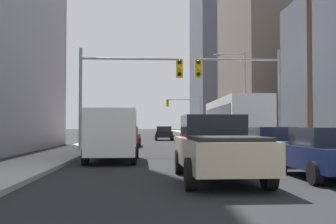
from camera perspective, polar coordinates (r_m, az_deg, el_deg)
The scene contains 16 objects.
sidewalk_left at distance 52.47m, azimuth -7.78°, elevation -3.57°, with size 2.58×160.00×0.15m, color #9E9E99.
sidewalk_right at distance 52.94m, azimuth 6.23°, elevation -3.57°, with size 2.58×160.00×0.15m, color #9E9E99.
city_bus at distance 28.72m, azimuth 9.27°, elevation -1.21°, with size 2.70×11.54×3.40m.
pickup_truck_beige at distance 11.88m, azimuth 6.89°, elevation -5.01°, with size 2.20×5.44×1.90m.
cargo_van_white at distance 18.11m, azimuth -7.70°, elevation -2.83°, with size 2.16×5.25×2.26m.
sedan_navy at distance 12.94m, azimuth 21.17°, elevation -5.35°, with size 1.95×4.23×1.52m.
sedan_blue at distance 17.97m, azimuth 14.36°, elevation -4.44°, with size 1.95×4.22×1.52m.
sedan_red at distance 31.11m, azimuth -5.69°, elevation -3.42°, with size 1.95×4.22×1.52m.
sedan_black at distance 44.67m, azimuth -0.57°, elevation -2.98°, with size 1.95×4.25×1.52m.
traffic_signal_near_left at distance 23.31m, azimuth -5.84°, elevation 4.38°, with size 5.91×0.44×6.00m.
traffic_signal_near_right at distance 23.90m, azimuth 10.37°, elevation 4.15°, with size 5.03×0.44×6.00m.
traffic_signal_far_right at distance 59.10m, azimuth 2.44°, elevation 0.50°, with size 5.06×0.44×6.00m.
utility_pole_right at distance 23.10m, azimuth 19.23°, elevation 8.31°, with size 2.20×0.28×10.72m.
street_lamp_right at distance 32.96m, azimuth 10.01°, elevation 3.28°, with size 2.61×0.32×7.50m.
building_right_mid_block at distance 51.74m, azimuth 18.67°, elevation 8.00°, with size 17.84×18.79×20.86m, color #66564C.
building_right_far_highrise at distance 97.10m, azimuth 9.60°, elevation 12.76°, with size 19.16×24.99×52.38m, color #4C515B.
Camera 1 is at (-1.90, -2.26, 1.57)m, focal length 43.43 mm.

